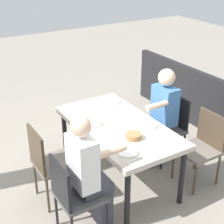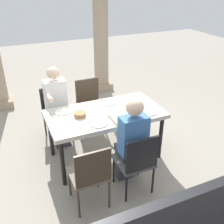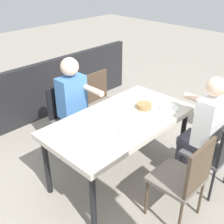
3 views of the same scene
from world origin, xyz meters
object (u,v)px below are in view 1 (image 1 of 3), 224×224
at_px(diner_woman_green, 160,114).
at_px(chair_mid_south, 170,124).
at_px(diner_man_white, 89,172).
at_px(plate_1, 147,125).
at_px(plate_2, 93,123).
at_px(chair_mid_north, 48,160).
at_px(bread_basket, 134,136).
at_px(dining_table, 118,130).
at_px(chair_west_south, 203,144).
at_px(plate_0, 128,152).
at_px(chair_west_north, 73,193).
at_px(plate_3, 112,102).

bearing_deg(diner_woman_green, chair_mid_south, -89.05).
relative_size(diner_man_white, plate_1, 5.43).
bearing_deg(plate_2, chair_mid_north, 98.20).
bearing_deg(bread_basket, diner_woman_green, -59.27).
xyz_separation_m(chair_mid_north, chair_mid_south, (-0.00, -1.73, -0.03)).
relative_size(dining_table, chair_mid_north, 1.78).
height_order(dining_table, bread_basket, bread_basket).
relative_size(chair_west_south, chair_mid_south, 1.00).
xyz_separation_m(plate_0, plate_2, (0.72, 0.00, 0.00)).
xyz_separation_m(chair_mid_south, diner_man_white, (-0.61, 1.54, 0.18)).
relative_size(chair_west_south, chair_mid_north, 0.96).
distance_m(chair_mid_south, bread_basket, 1.03).
height_order(plate_0, bread_basket, bread_basket).
distance_m(diner_woman_green, diner_man_white, 1.49).
bearing_deg(chair_west_north, plate_1, -73.31).
relative_size(chair_west_north, chair_mid_south, 0.99).
distance_m(plate_0, bread_basket, 0.29).
bearing_deg(chair_west_north, chair_mid_south, -70.56).
distance_m(chair_mid_north, diner_woman_green, 1.56).
xyz_separation_m(chair_west_north, plate_3, (1.12, -1.12, 0.27)).
height_order(dining_table, chair_west_north, chair_west_north).
relative_size(chair_west_north, bread_basket, 5.20).
height_order(chair_west_north, bread_basket, chair_west_north).
distance_m(chair_mid_north, plate_3, 1.26).
height_order(diner_man_white, plate_2, diner_man_white).
relative_size(chair_west_south, bread_basket, 5.25).
bearing_deg(chair_mid_north, plate_1, -103.21).
relative_size(diner_man_white, plate_0, 5.70).
distance_m(chair_mid_south, plate_1, 0.70).
bearing_deg(plate_2, bread_basket, -157.79).
bearing_deg(bread_basket, plate_2, 22.21).
bearing_deg(plate_1, chair_west_north, 106.69).
bearing_deg(chair_mid_north, plate_2, -81.80).
xyz_separation_m(chair_west_north, chair_mid_south, (0.61, -1.72, 0.00)).
relative_size(chair_west_north, chair_mid_north, 0.95).
height_order(plate_2, bread_basket, bread_basket).
relative_size(dining_table, chair_west_north, 1.88).
bearing_deg(diner_man_white, chair_mid_north, 16.91).
bearing_deg(plate_1, dining_table, 53.76).
height_order(chair_mid_north, chair_mid_south, chair_mid_north).
bearing_deg(chair_west_north, chair_mid_north, 0.25).
bearing_deg(chair_west_north, plate_3, -45.23).
bearing_deg(plate_0, plate_2, 0.08).
height_order(chair_west_south, diner_woman_green, diner_woman_green).
bearing_deg(chair_mid_south, plate_3, 49.76).
distance_m(dining_table, diner_woman_green, 0.69).
distance_m(diner_woman_green, bread_basket, 0.84).
height_order(chair_mid_north, diner_woman_green, diner_woman_green).
relative_size(plate_1, plate_3, 1.02).
relative_size(chair_west_south, diner_man_white, 0.69).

